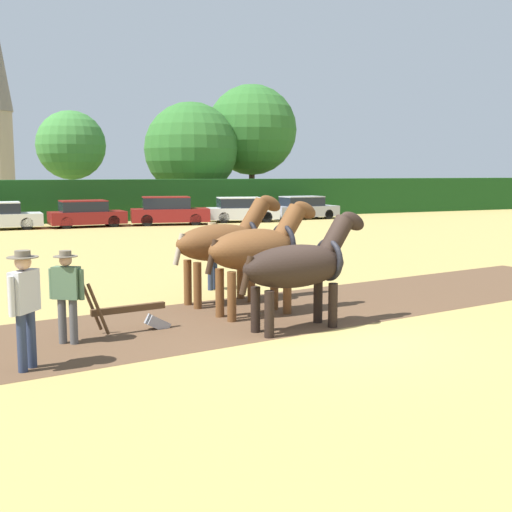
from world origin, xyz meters
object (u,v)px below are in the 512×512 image
(parked_car_center_right, at_px, (242,210))
(tree_left, at_px, (71,146))
(farmer_beside_team, at_px, (212,251))
(parked_car_right, at_px, (304,208))
(tree_center, at_px, (252,130))
(parked_car_center_left, at_px, (86,214))
(draft_horse_lead_left, at_px, (300,265))
(plow, at_px, (135,315))
(parked_car_center, at_px, (169,211))
(draft_horse_trail_left, at_px, (224,242))
(tree_center_left, at_px, (191,149))
(farmer_at_plow, at_px, (67,290))
(draft_horse_lead_right, at_px, (259,249))
(farmer_onlooker_left, at_px, (25,299))

(parked_car_center_right, bearing_deg, tree_left, 145.68)
(farmer_beside_team, distance_m, parked_car_right, 25.26)
(tree_center, height_order, parked_car_center_left, tree_center)
(draft_horse_lead_left, bearing_deg, farmer_beside_team, 82.92)
(tree_left, xyz_separation_m, plow, (-3.79, -32.77, -4.41))
(parked_car_center, bearing_deg, draft_horse_trail_left, -92.14)
(parked_car_center_right, bearing_deg, tree_center_left, 103.54)
(draft_horse_lead_left, xyz_separation_m, plow, (-2.90, 1.07, -0.90))
(farmer_at_plow, height_order, parked_car_center_right, farmer_at_plow)
(parked_car_center_left, bearing_deg, draft_horse_trail_left, -92.99)
(draft_horse_lead_right, xyz_separation_m, farmer_beside_team, (0.15, 3.13, -0.38))
(tree_center_left, distance_m, parked_car_center_right, 9.35)
(draft_horse_lead_left, height_order, draft_horse_lead_right, draft_horse_lead_right)
(plow, distance_m, parked_car_center_right, 26.93)
(draft_horse_lead_left, xyz_separation_m, farmer_at_plow, (-4.17, 0.71, -0.28))
(draft_horse_lead_right, xyz_separation_m, parked_car_right, (14.19, 24.12, -0.68))
(draft_horse_trail_left, relative_size, parked_car_right, 0.67)
(draft_horse_trail_left, bearing_deg, parked_car_center, 68.75)
(draft_horse_lead_left, distance_m, draft_horse_lead_right, 1.46)
(farmer_beside_team, bearing_deg, tree_center, 115.06)
(parked_car_center_right, bearing_deg, plow, -105.63)
(farmer_beside_team, xyz_separation_m, parked_car_center, (4.87, 20.13, -0.23))
(parked_car_right, bearing_deg, parked_car_center_right, -174.29)
(draft_horse_lead_left, height_order, parked_car_center_right, draft_horse_lead_left)
(tree_center, bearing_deg, draft_horse_trail_left, -114.97)
(farmer_beside_team, relative_size, farmer_onlooker_left, 0.94)
(tree_left, bearing_deg, tree_center_left, -2.31)
(tree_center_left, height_order, parked_car_right, tree_center_left)
(parked_car_center_left, bearing_deg, parked_car_center_right, -2.24)
(farmer_beside_team, relative_size, parked_car_right, 0.40)
(tree_center_left, bearing_deg, farmer_at_plow, -112.11)
(tree_left, bearing_deg, plow, -96.59)
(tree_center_left, bearing_deg, parked_car_center_left, -136.76)
(farmer_at_plow, relative_size, farmer_onlooker_left, 0.90)
(tree_center_left, xyz_separation_m, farmer_at_plow, (-13.32, -32.80, -3.65))
(tree_left, bearing_deg, tree_center, 2.55)
(farmer_onlooker_left, xyz_separation_m, parked_car_center_right, (14.39, 25.57, -0.37))
(farmer_onlooker_left, bearing_deg, farmer_at_plow, 98.44)
(draft_horse_lead_right, bearing_deg, draft_horse_trail_left, 89.64)
(farmer_onlooker_left, xyz_separation_m, parked_car_right, (18.94, 26.13, -0.38))
(tree_center_left, relative_size, parked_car_center_right, 1.77)
(draft_horse_lead_left, distance_m, farmer_beside_team, 4.58)
(draft_horse_lead_left, height_order, draft_horse_trail_left, draft_horse_trail_left)
(farmer_at_plow, xyz_separation_m, parked_car_center_left, (4.45, 24.45, -0.24))
(farmer_at_plow, xyz_separation_m, parked_car_center, (8.98, 24.00, -0.18))
(draft_horse_lead_left, height_order, plow, draft_horse_lead_left)
(tree_center_left, relative_size, parked_car_center, 1.72)
(plow, bearing_deg, draft_horse_trail_left, 28.09)
(tree_left, distance_m, draft_horse_trail_left, 31.16)
(parked_car_right, bearing_deg, draft_horse_trail_left, -123.69)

